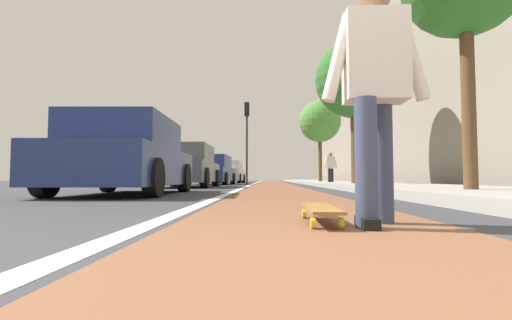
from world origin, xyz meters
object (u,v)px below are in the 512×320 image
pedestrian_distant (330,166)px  street_tree_mid (354,80)px  skateboard (320,210)px  parked_car_near (127,158)px  street_tree_far (320,122)px  skater_person (375,84)px  parked_car_end (229,173)px  traffic_light (247,128)px  parked_car_far (212,171)px  parked_car_mid (187,167)px

pedestrian_distant → street_tree_mid: bearing=-177.1°
skateboard → parked_car_near: (4.45, 3.13, 0.62)m
parked_car_near → street_tree_mid: street_tree_mid is taller
street_tree_far → pedestrian_distant: 5.38m
skater_person → parked_car_end: skater_person is taller
skateboard → traffic_light: (18.29, 1.56, 3.14)m
street_tree_far → parked_car_end: bearing=61.9°
street_tree_far → parked_car_far: bearing=116.8°
skateboard → street_tree_mid: bearing=-14.8°
parked_car_mid → traffic_light: 8.61m
parked_car_near → street_tree_far: 15.73m
parked_car_far → street_tree_far: bearing=-63.2°
parked_car_end → pedestrian_distant: 9.41m
traffic_light → street_tree_mid: size_ratio=0.91×
skateboard → street_tree_mid: (10.31, -2.72, 3.72)m
skateboard → street_tree_far: size_ratio=0.17×
parked_car_near → skater_person: bearing=-142.9°
skater_person → street_tree_far: size_ratio=0.33×
parked_car_near → street_tree_far: bearing=-22.2°
street_tree_far → skater_person: bearing=172.9°
skater_person → street_tree_far: street_tree_far is taller
parked_car_near → street_tree_far: street_tree_far is taller
skater_person → traffic_light: traffic_light is taller
skater_person → pedestrian_distant: (14.31, -2.17, -0.07)m
parked_car_mid → traffic_light: bearing=-11.6°
parked_car_end → traffic_light: 4.56m
skater_person → parked_car_near: skater_person is taller
parked_car_far → pedestrian_distant: (-1.62, -5.70, 0.17)m
street_tree_far → pedestrian_distant: (-4.59, 0.20, -2.79)m
parked_car_mid → parked_car_end: parked_car_mid is taller
parked_car_far → street_tree_mid: size_ratio=0.86×
parked_car_end → street_tree_far: size_ratio=0.83×
street_tree_mid → street_tree_far: street_tree_mid is taller
parked_car_mid → parked_car_far: bearing=-0.4°
parked_car_far → parked_car_end: size_ratio=1.10×
skateboard → parked_car_near: 5.47m
parked_car_end → street_tree_mid: bearing=-153.6°
parked_car_near → parked_car_mid: size_ratio=0.96×
skateboard → parked_car_mid: (10.22, 3.21, 0.62)m
street_tree_far → street_tree_mid: bearing=-180.0°
parked_car_mid → pedestrian_distant: size_ratio=2.84×
street_tree_mid → street_tree_far: (8.44, 0.00, -0.16)m
parked_car_mid → pedestrian_distant: bearing=-55.5°
parked_car_mid → street_tree_mid: (0.10, -5.93, 3.10)m
parked_car_near → street_tree_far: size_ratio=0.84×
skater_person → traffic_light: bearing=5.9°
skateboard → parked_car_mid: size_ratio=0.20×
skateboard → skater_person: (-0.15, -0.35, 0.84)m
parked_car_near → parked_car_mid: parked_car_mid is taller
traffic_light → street_tree_mid: bearing=-151.8°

